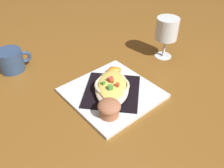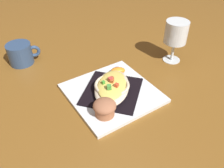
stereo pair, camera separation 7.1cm
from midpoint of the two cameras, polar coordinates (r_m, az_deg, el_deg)
ground_plane at (r=0.74m, az=2.76°, el=-2.60°), size 2.60×2.60×0.00m
square_plate at (r=0.73m, az=2.77°, el=-2.28°), size 0.26×0.26×0.01m
folded_napkin at (r=0.73m, az=2.79°, el=-1.83°), size 0.24×0.23×0.00m
gratin_dish at (r=0.71m, az=2.84°, el=-0.65°), size 0.19×0.20×0.04m
muffin at (r=0.64m, az=1.40°, el=-5.83°), size 0.06×0.06×0.05m
orange_garnish at (r=0.80m, az=3.93°, el=3.12°), size 0.06×0.06×0.02m
coffee_mug at (r=0.91m, az=-18.91°, el=6.54°), size 0.11×0.09×0.08m
stemmed_glass at (r=0.88m, az=17.35°, el=11.24°), size 0.08×0.08×0.15m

